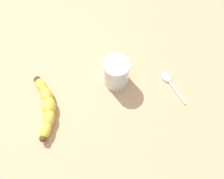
# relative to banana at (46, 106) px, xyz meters

# --- Properties ---
(wooden_tabletop) EXTENTS (1.20, 1.20, 0.03)m
(wooden_tabletop) POSITION_rel_banana_xyz_m (-0.18, 0.02, -0.03)
(wooden_tabletop) COLOR tan
(wooden_tabletop) RESTS_ON ground
(banana) EXTENTS (0.07, 0.19, 0.04)m
(banana) POSITION_rel_banana_xyz_m (0.00, 0.00, 0.00)
(banana) COLOR yellow
(banana) RESTS_ON wooden_tabletop
(smoothie_glass) EXTENTS (0.07, 0.07, 0.09)m
(smoothie_glass) POSITION_rel_banana_xyz_m (-0.21, -0.02, 0.03)
(smoothie_glass) COLOR silver
(smoothie_glass) RESTS_ON wooden_tabletop
(teaspoon) EXTENTS (0.04, 0.11, 0.01)m
(teaspoon) POSITION_rel_banana_xyz_m (-0.35, 0.03, -0.01)
(teaspoon) COLOR silver
(teaspoon) RESTS_ON wooden_tabletop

